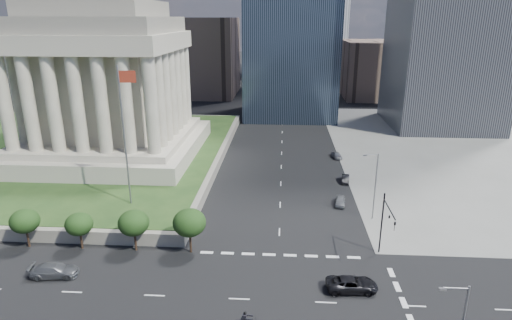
# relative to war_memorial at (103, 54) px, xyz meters

# --- Properties ---
(ground) EXTENTS (500.00, 500.00, 0.00)m
(ground) POSITION_rel_war_memorial_xyz_m (34.00, 52.00, -21.40)
(ground) COLOR black
(ground) RESTS_ON ground
(sidewalk_ne) EXTENTS (68.00, 90.00, 0.03)m
(sidewalk_ne) POSITION_rel_war_memorial_xyz_m (80.00, 12.00, -21.38)
(sidewalk_ne) COLOR slate
(sidewalk_ne) RESTS_ON ground
(plaza_terrace) EXTENTS (66.00, 70.00, 1.80)m
(plaza_terrace) POSITION_rel_war_memorial_xyz_m (-11.00, 2.00, -20.50)
(plaza_terrace) COLOR slate
(plaza_terrace) RESTS_ON ground
(plaza_lawn) EXTENTS (64.00, 68.00, 0.10)m
(plaza_lawn) POSITION_rel_war_memorial_xyz_m (-11.00, 2.00, -19.55)
(plaza_lawn) COLOR #1D3817
(plaza_lawn) RESTS_ON plaza_terrace
(war_memorial) EXTENTS (34.00, 34.00, 39.00)m
(war_memorial) POSITION_rel_war_memorial_xyz_m (0.00, 0.00, 0.00)
(war_memorial) COLOR gray
(war_memorial) RESTS_ON plaza_lawn
(flagpole) EXTENTS (2.52, 0.24, 20.00)m
(flagpole) POSITION_rel_war_memorial_xyz_m (12.17, -24.00, -8.29)
(flagpole) COLOR slate
(flagpole) RESTS_ON plaza_lawn
(midrise_glass) EXTENTS (26.00, 26.00, 60.00)m
(midrise_glass) POSITION_rel_war_memorial_xyz_m (36.00, 47.00, 8.60)
(midrise_glass) COLOR black
(midrise_glass) RESTS_ON ground
(building_filler_ne) EXTENTS (20.00, 30.00, 20.00)m
(building_filler_ne) POSITION_rel_war_memorial_xyz_m (66.00, 82.00, -11.40)
(building_filler_ne) COLOR brown
(building_filler_ne) RESTS_ON ground
(building_filler_nw) EXTENTS (24.00, 30.00, 28.00)m
(building_filler_nw) POSITION_rel_war_memorial_xyz_m (4.00, 82.00, -7.40)
(building_filler_nw) COLOR brown
(building_filler_nw) RESTS_ON ground
(traffic_signal_ne) EXTENTS (0.30, 5.74, 8.00)m
(traffic_signal_ne) POSITION_rel_war_memorial_xyz_m (46.50, -34.30, -16.15)
(traffic_signal_ne) COLOR black
(traffic_signal_ne) RESTS_ON ground
(street_lamp_north) EXTENTS (2.13, 0.22, 10.00)m
(street_lamp_north) POSITION_rel_war_memorial_xyz_m (47.33, -23.00, -15.74)
(street_lamp_north) COLOR slate
(street_lamp_north) RESTS_ON ground
(pickup_truck) EXTENTS (5.66, 2.85, 1.54)m
(pickup_truck) POSITION_rel_war_memorial_xyz_m (41.92, -40.73, -20.63)
(pickup_truck) COLOR black
(pickup_truck) RESTS_ON ground
(suv_grey) EXTENTS (5.56, 2.83, 1.55)m
(suv_grey) POSITION_rel_war_memorial_xyz_m (8.74, -40.26, -20.63)
(suv_grey) COLOR #4B4E52
(suv_grey) RESTS_ON ground
(parked_sedan_near) EXTENTS (2.13, 4.01, 1.30)m
(parked_sedan_near) POSITION_rel_war_memorial_xyz_m (43.38, -18.41, -20.75)
(parked_sedan_near) COLOR gray
(parked_sedan_near) RESTS_ON ground
(parked_sedan_mid) EXTENTS (1.82, 3.87, 1.23)m
(parked_sedan_mid) POSITION_rel_war_memorial_xyz_m (45.50, -8.46, -20.79)
(parked_sedan_mid) COLOR black
(parked_sedan_mid) RESTS_ON ground
(parked_sedan_far) EXTENTS (4.03, 2.17, 1.30)m
(parked_sedan_far) POSITION_rel_war_memorial_xyz_m (45.50, 5.35, -20.75)
(parked_sedan_far) COLOR slate
(parked_sedan_far) RESTS_ON ground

